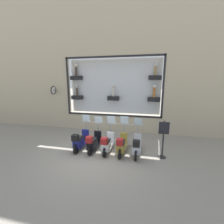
{
  "coord_description": "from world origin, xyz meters",
  "views": [
    {
      "loc": [
        -6.43,
        -2.18,
        3.46
      ],
      "look_at": [
        1.75,
        -0.35,
        1.72
      ],
      "focal_mm": 24.0,
      "sensor_mm": 36.0,
      "label": 1
    }
  ],
  "objects": [
    {
      "name": "scooter_black_3",
      "position": [
        0.23,
        0.27,
        0.46
      ],
      "size": [
        1.79,
        0.6,
        1.56
      ],
      "color": "black",
      "rests_on": "ground_plane"
    },
    {
      "name": "scooter_navy_4",
      "position": [
        0.24,
        0.98,
        0.47
      ],
      "size": [
        1.8,
        0.6,
        1.64
      ],
      "color": "black",
      "rests_on": "ground_plane"
    },
    {
      "name": "ground_plane",
      "position": [
        0.0,
        0.0,
        0.0
      ],
      "size": [
        120.0,
        120.0,
        0.0
      ],
      "primitive_type": "plane",
      "color": "gray"
    },
    {
      "name": "scooter_silver_0",
      "position": [
        0.24,
        -1.87,
        0.46
      ],
      "size": [
        1.79,
        0.6,
        1.6
      ],
      "color": "black",
      "rests_on": "ground_plane"
    },
    {
      "name": "building_facade",
      "position": [
        3.6,
        0.0,
        4.98
      ],
      "size": [
        1.22,
        36.0,
        9.71
      ],
      "color": "tan",
      "rests_on": "ground_plane"
    },
    {
      "name": "scooter_white_2",
      "position": [
        0.24,
        -0.44,
        0.46
      ],
      "size": [
        1.79,
        0.6,
        1.64
      ],
      "color": "black",
      "rests_on": "ground_plane"
    },
    {
      "name": "shop_sign_post",
      "position": [
        0.27,
        -3.04,
        0.95
      ],
      "size": [
        0.36,
        0.45,
        1.75
      ],
      "color": "#232326",
      "rests_on": "ground_plane"
    },
    {
      "name": "scooter_olive_1",
      "position": [
        0.24,
        -1.16,
        0.47
      ],
      "size": [
        1.79,
        0.6,
        1.66
      ],
      "color": "black",
      "rests_on": "ground_plane"
    }
  ]
}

